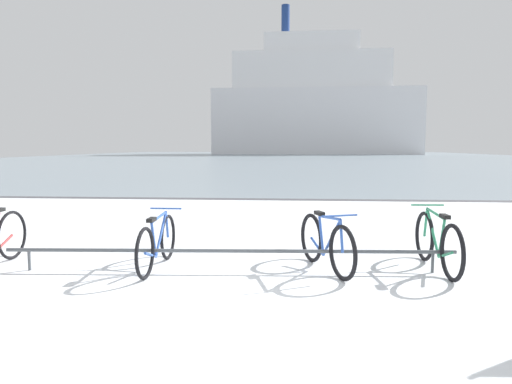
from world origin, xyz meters
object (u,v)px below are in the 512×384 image
(ferry_ship, at_px, (314,105))
(bicycle_3, at_px, (437,242))
(bicycle_2, at_px, (326,243))
(bicycle_1, at_px, (157,243))

(ferry_ship, bearing_deg, bicycle_3, -91.81)
(bicycle_2, height_order, ferry_ship, ferry_ship)
(bicycle_1, relative_size, bicycle_3, 0.96)
(bicycle_1, xyz_separation_m, bicycle_2, (2.29, 0.07, 0.02))
(bicycle_2, relative_size, bicycle_3, 0.90)
(bicycle_1, xyz_separation_m, ferry_ship, (6.52, 86.65, 9.47))
(bicycle_3, bearing_deg, ferry_ship, 88.19)
(bicycle_1, height_order, bicycle_3, bicycle_3)
(bicycle_3, bearing_deg, bicycle_2, -174.84)
(bicycle_1, distance_m, bicycle_3, 3.79)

